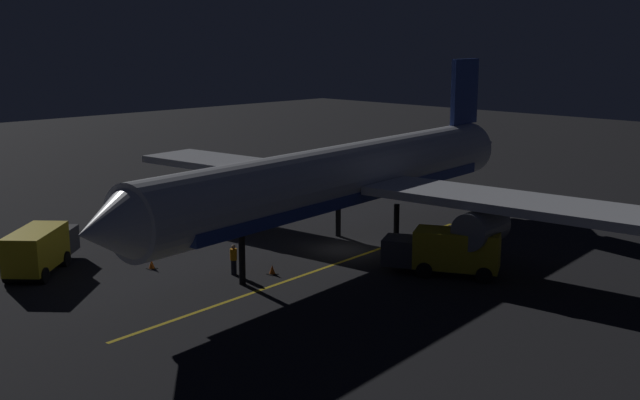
{
  "coord_description": "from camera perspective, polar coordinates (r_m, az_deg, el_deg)",
  "views": [
    {
      "loc": [
        -32.76,
        35.21,
        13.13
      ],
      "look_at": [
        0.0,
        2.0,
        3.5
      ],
      "focal_mm": 44.24,
      "sensor_mm": 36.0,
      "label": 1
    }
  ],
  "objects": [
    {
      "name": "traffic_cone_near_left",
      "position": [
        46.78,
        -12.08,
        -4.58
      ],
      "size": [
        0.5,
        0.5,
        0.55
      ],
      "color": "#EA590F",
      "rests_on": "ground_plane"
    },
    {
      "name": "ground_plane",
      "position": [
        49.88,
        1.62,
        -3.72
      ],
      "size": [
        180.0,
        180.0,
        0.2
      ],
      "primitive_type": "cube",
      "color": "black"
    },
    {
      "name": "baggage_truck",
      "position": [
        47.66,
        -19.56,
        -3.37
      ],
      "size": [
        5.86,
        6.2,
        2.58
      ],
      "color": "gold",
      "rests_on": "ground_plane"
    },
    {
      "name": "ground_crew_worker",
      "position": [
        44.74,
        -6.27,
        -4.29
      ],
      "size": [
        0.4,
        0.4,
        1.74
      ],
      "color": "black",
      "rests_on": "ground_plane"
    },
    {
      "name": "airliner",
      "position": [
        49.34,
        2.08,
        1.62
      ],
      "size": [
        36.98,
        39.85,
        11.57
      ],
      "color": "white",
      "rests_on": "ground_plane"
    },
    {
      "name": "apron_guide_stripe",
      "position": [
        45.72,
        0.06,
        -5.02
      ],
      "size": [
        2.74,
        29.3,
        0.01
      ],
      "primitive_type": "cube",
      "rotation": [
        0.0,
        0.0,
        0.09
      ],
      "color": "gold",
      "rests_on": "ground_plane"
    },
    {
      "name": "traffic_cone_near_right",
      "position": [
        44.78,
        -3.48,
        -5.07
      ],
      "size": [
        0.5,
        0.5,
        0.55
      ],
      "color": "#EA590F",
      "rests_on": "ground_plane"
    },
    {
      "name": "catering_truck",
      "position": [
        44.9,
        9.13,
        -3.73
      ],
      "size": [
        6.69,
        4.82,
        2.58
      ],
      "color": "gold",
      "rests_on": "ground_plane"
    }
  ]
}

